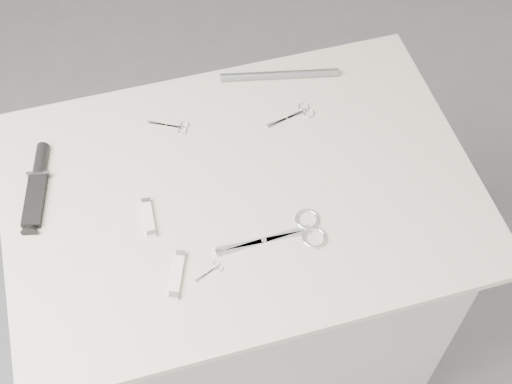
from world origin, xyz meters
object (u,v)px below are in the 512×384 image
object	(u,v)px
large_shears	(294,233)
embroidery_scissors_a	(298,114)
plinth	(244,290)
metal_rail	(279,75)
pocket_knife_a	(177,274)
pocket_knife_b	(149,217)
embroidery_scissors_b	(175,127)
tiny_scissors	(212,270)
sheathed_knife	(38,182)

from	to	relation	value
large_shears	embroidery_scissors_a	bearing A→B (deg)	70.56
plinth	metal_rail	xyz separation A→B (m)	(0.17, 0.29, 0.48)
metal_rail	plinth	bearing A→B (deg)	-120.88
pocket_knife_a	pocket_knife_b	distance (m)	0.15
embroidery_scissors_b	pocket_knife_a	bearing A→B (deg)	-73.74
embroidery_scissors_a	tiny_scissors	world-z (taller)	same
large_shears	tiny_scissors	size ratio (longest dim) A/B	3.65
tiny_scissors	pocket_knife_a	xyz separation A→B (m)	(-0.07, 0.01, 0.01)
sheathed_knife	pocket_knife_a	xyz separation A→B (m)	(0.24, -0.30, -0.00)
embroidery_scissors_a	pocket_knife_a	xyz separation A→B (m)	(-0.35, -0.33, 0.00)
embroidery_scissors_b	sheathed_knife	size ratio (longest dim) A/B	0.43
embroidery_scissors_b	pocket_knife_a	size ratio (longest dim) A/B	0.87
embroidery_scissors_b	sheathed_knife	xyz separation A→B (m)	(-0.31, -0.08, 0.01)
pocket_knife_b	pocket_knife_a	bearing A→B (deg)	-165.81
plinth	pocket_knife_b	size ratio (longest dim) A/B	9.68
pocket_knife_a	large_shears	bearing A→B (deg)	-62.21
tiny_scissors	sheathed_knife	size ratio (longest dim) A/B	0.29
plinth	pocket_knife_a	xyz separation A→B (m)	(-0.17, -0.17, 0.48)
embroidery_scissors_b	metal_rail	bearing A→B (deg)	44.35
large_shears	pocket_knife_a	distance (m)	0.25
embroidery_scissors_a	tiny_scissors	distance (m)	0.44
plinth	pocket_knife_a	bearing A→B (deg)	-135.90
large_shears	pocket_knife_a	world-z (taller)	pocket_knife_a
large_shears	embroidery_scissors_a	distance (m)	0.32
large_shears	embroidery_scissors_a	xyz separation A→B (m)	(0.10, 0.30, -0.00)
embroidery_scissors_a	pocket_knife_a	world-z (taller)	pocket_knife_a
plinth	embroidery_scissors_a	xyz separation A→B (m)	(0.18, 0.17, 0.47)
embroidery_scissors_a	metal_rail	size ratio (longest dim) A/B	0.42
metal_rail	pocket_knife_a	bearing A→B (deg)	-127.18
plinth	embroidery_scissors_a	bearing A→B (deg)	42.71
metal_rail	embroidery_scissors_a	bearing A→B (deg)	-86.43
plinth	sheathed_knife	bearing A→B (deg)	162.72
large_shears	pocket_knife_b	distance (m)	0.30
plinth	pocket_knife_a	size ratio (longest dim) A/B	8.62
metal_rail	large_shears	bearing A→B (deg)	-102.85
metal_rail	pocket_knife_b	bearing A→B (deg)	-140.37
large_shears	embroidery_scissors_b	size ratio (longest dim) A/B	2.43
sheathed_knife	pocket_knife_b	size ratio (longest dim) A/B	2.28
large_shears	pocket_knife_b	xyz separation A→B (m)	(-0.28, 0.11, 0.00)
large_shears	embroidery_scissors_b	distance (m)	0.38
embroidery_scissors_b	tiny_scissors	world-z (taller)	same
embroidery_scissors_a	tiny_scissors	size ratio (longest dim) A/B	1.94
plinth	tiny_scissors	world-z (taller)	tiny_scissors
embroidery_scissors_a	pocket_knife_b	distance (m)	0.42
embroidery_scissors_a	metal_rail	world-z (taller)	metal_rail
large_shears	embroidery_scissors_b	world-z (taller)	large_shears
embroidery_scissors_b	embroidery_scissors_a	bearing A→B (deg)	19.47
tiny_scissors	sheathed_knife	xyz separation A→B (m)	(-0.31, 0.30, 0.01)
tiny_scissors	pocket_knife_b	xyz separation A→B (m)	(-0.10, 0.15, 0.00)
tiny_scissors	pocket_knife_a	world-z (taller)	pocket_knife_a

